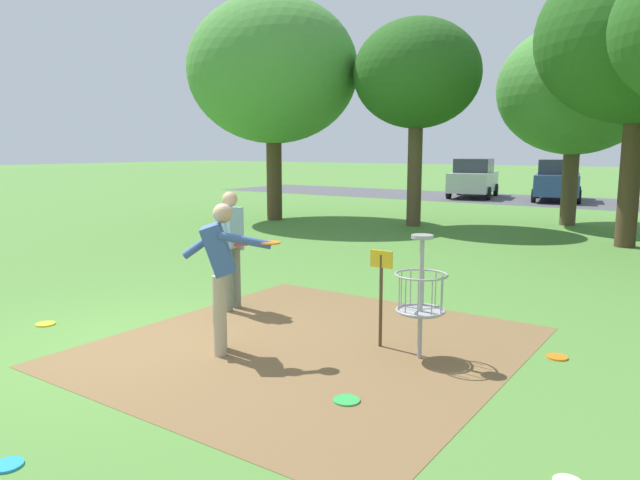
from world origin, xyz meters
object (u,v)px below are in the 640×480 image
object	(u,v)px
tree_mid_center	(417,75)
parked_car_leftmost	(473,178)
player_throwing	(231,244)
tree_far_left	(273,71)
frisbee_far_left	(557,357)
frisbee_far_right	(45,324)
tree_near_right	(576,89)
frisbee_near_basket	(7,465)
frisbee_scattered_a	(346,400)
parked_car_center_left	(558,180)
disc_golf_basket	(416,291)
player_foreground_watching	(220,268)

from	to	relation	value
tree_mid_center	parked_car_leftmost	distance (m)	12.02
player_throwing	tree_far_left	bearing A→B (deg)	125.74
frisbee_far_left	frisbee_far_right	world-z (taller)	same
frisbee_far_right	tree_near_right	size ratio (longest dim) A/B	0.04
player_throwing	parked_car_leftmost	bearing A→B (deg)	101.24
frisbee_near_basket	frisbee_scattered_a	bearing A→B (deg)	58.41
frisbee_near_basket	parked_car_center_left	distance (m)	25.80
disc_golf_basket	player_throwing	world-z (taller)	player_throwing
disc_golf_basket	frisbee_near_basket	bearing A→B (deg)	-111.01
frisbee_far_left	parked_car_leftmost	size ratio (longest dim) A/B	0.05
disc_golf_basket	parked_car_leftmost	size ratio (longest dim) A/B	0.31
frisbee_scattered_a	tree_near_right	bearing A→B (deg)	94.69
tree_near_right	parked_car_leftmost	distance (m)	10.86
disc_golf_basket	tree_near_right	size ratio (longest dim) A/B	0.23
frisbee_scattered_a	tree_far_left	xyz separation A→B (m)	(-9.45, 10.64, 4.74)
frisbee_near_basket	parked_car_center_left	world-z (taller)	parked_car_center_left
disc_golf_basket	frisbee_far_left	distance (m)	1.75
player_throwing	tree_near_right	bearing A→B (deg)	81.86
tree_mid_center	tree_far_left	distance (m)	4.61
tree_near_right	tree_mid_center	world-z (taller)	tree_mid_center
frisbee_far_right	player_foreground_watching	bearing A→B (deg)	11.72
tree_near_right	tree_mid_center	bearing A→B (deg)	-143.44
disc_golf_basket	frisbee_near_basket	distance (m)	4.14
frisbee_near_basket	tree_near_right	bearing A→B (deg)	89.13
tree_near_right	player_foreground_watching	bearing A→B (deg)	-92.72
disc_golf_basket	parked_car_leftmost	distance (m)	22.84
frisbee_scattered_a	tree_far_left	distance (m)	15.00
player_foreground_watching	tree_mid_center	size ratio (longest dim) A/B	0.28
frisbee_far_left	frisbee_scattered_a	xyz separation A→B (m)	(-1.33, -2.30, 0.00)
frisbee_near_basket	tree_mid_center	world-z (taller)	tree_mid_center
disc_golf_basket	tree_far_left	bearing A→B (deg)	135.76
player_throwing	parked_car_leftmost	distance (m)	21.76
disc_golf_basket	tree_far_left	xyz separation A→B (m)	(-9.45, 9.20, 4.00)
player_foreground_watching	tree_mid_center	world-z (taller)	tree_mid_center
frisbee_near_basket	tree_mid_center	bearing A→B (deg)	104.05
player_throwing	player_foreground_watching	bearing A→B (deg)	-50.61
frisbee_scattered_a	parked_car_leftmost	bearing A→B (deg)	107.52
disc_golf_basket	frisbee_scattered_a	size ratio (longest dim) A/B	5.51
tree_mid_center	parked_car_leftmost	bearing A→B (deg)	101.44
frisbee_near_basket	parked_car_center_left	xyz separation A→B (m)	(-2.05, 25.71, 0.91)
frisbee_scattered_a	tree_mid_center	size ratio (longest dim) A/B	0.04
tree_mid_center	frisbee_near_basket	bearing A→B (deg)	-75.95
disc_golf_basket	player_foreground_watching	distance (m)	2.20
frisbee_scattered_a	tree_far_left	size ratio (longest dim) A/B	0.04
frisbee_far_right	frisbee_near_basket	bearing A→B (deg)	-34.50
parked_car_leftmost	tree_mid_center	bearing A→B (deg)	-78.56
frisbee_far_left	tree_far_left	xyz separation A→B (m)	(-10.77, 8.34, 4.74)
player_throwing	frisbee_scattered_a	bearing A→B (deg)	-29.75
disc_golf_basket	player_foreground_watching	bearing A→B (deg)	-149.41
frisbee_far_left	frisbee_far_right	bearing A→B (deg)	-156.69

